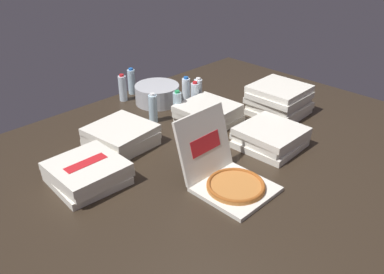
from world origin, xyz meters
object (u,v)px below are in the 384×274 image
(pizza_stack_center_far, at_px, (87,173))
(water_bottle_6, at_px, (132,82))
(water_bottle_3, at_px, (153,108))
(ice_bucket, at_px, (157,94))
(pizza_stack_center_near, at_px, (279,100))
(pizza_stack_right_mid, at_px, (270,137))
(water_bottle_5, at_px, (177,106))
(water_bottle_1, at_px, (198,92))
(water_bottle_0, at_px, (186,91))
(open_pizza_box, at_px, (227,175))
(pizza_stack_left_near, at_px, (208,113))
(water_bottle_2, at_px, (123,88))
(water_bottle_4, at_px, (195,96))
(pizza_stack_right_near, at_px, (121,136))

(pizza_stack_center_far, height_order, water_bottle_6, water_bottle_6)
(pizza_stack_center_far, relative_size, water_bottle_3, 1.78)
(ice_bucket, bearing_deg, pizza_stack_center_near, -57.35)
(pizza_stack_right_mid, height_order, ice_bucket, ice_bucket)
(water_bottle_5, bearing_deg, ice_bucket, 74.82)
(water_bottle_1, xyz_separation_m, water_bottle_3, (-0.43, 0.01, 0.00))
(pizza_stack_center_far, height_order, pizza_stack_right_mid, pizza_stack_center_far)
(pizza_stack_center_near, distance_m, water_bottle_0, 0.69)
(water_bottle_0, distance_m, water_bottle_1, 0.09)
(water_bottle_1, relative_size, water_bottle_5, 1.00)
(water_bottle_1, bearing_deg, open_pizza_box, -127.75)
(open_pizza_box, height_order, pizza_stack_left_near, open_pizza_box)
(water_bottle_1, xyz_separation_m, water_bottle_2, (-0.35, 0.46, 0.00))
(pizza_stack_left_near, bearing_deg, water_bottle_3, 135.09)
(water_bottle_2, bearing_deg, water_bottle_0, -51.47)
(water_bottle_2, bearing_deg, open_pizza_box, -102.92)
(water_bottle_5, bearing_deg, water_bottle_4, 9.21)
(water_bottle_3, distance_m, water_bottle_5, 0.17)
(pizza_stack_center_far, distance_m, pizza_stack_right_mid, 1.11)
(ice_bucket, relative_size, water_bottle_1, 1.58)
(water_bottle_0, height_order, water_bottle_5, same)
(pizza_stack_center_near, bearing_deg, water_bottle_6, 116.20)
(open_pizza_box, bearing_deg, water_bottle_3, 75.37)
(open_pizza_box, relative_size, pizza_stack_center_far, 1.23)
(water_bottle_6, bearing_deg, pizza_stack_left_near, -85.58)
(pizza_stack_center_near, xyz_separation_m, ice_bucket, (-0.49, 0.76, -0.03))
(pizza_stack_right_mid, distance_m, water_bottle_1, 0.77)
(pizza_stack_left_near, xyz_separation_m, water_bottle_4, (0.09, 0.22, 0.04))
(pizza_stack_right_mid, relative_size, water_bottle_6, 1.79)
(pizza_stack_center_far, height_order, water_bottle_2, water_bottle_2)
(pizza_stack_center_near, distance_m, ice_bucket, 0.91)
(pizza_stack_left_near, bearing_deg, pizza_stack_center_far, -177.59)
(water_bottle_1, distance_m, water_bottle_5, 0.29)
(pizza_stack_center_far, distance_m, water_bottle_2, 1.10)
(water_bottle_0, bearing_deg, pizza_stack_right_mid, -96.14)
(water_bottle_5, bearing_deg, water_bottle_0, 32.94)
(open_pizza_box, xyz_separation_m, pizza_stack_left_near, (0.49, 0.59, -0.01))
(pizza_stack_left_near, xyz_separation_m, water_bottle_3, (-0.27, 0.27, 0.04))
(pizza_stack_right_near, relative_size, water_bottle_0, 1.85)
(pizza_stack_left_near, relative_size, water_bottle_4, 1.82)
(open_pizza_box, height_order, water_bottle_6, open_pizza_box)
(pizza_stack_center_near, bearing_deg, open_pizza_box, -161.16)
(pizza_stack_center_near, height_order, water_bottle_5, water_bottle_5)
(water_bottle_0, relative_size, water_bottle_5, 1.00)
(water_bottle_0, bearing_deg, water_bottle_1, -58.69)
(pizza_stack_left_near, height_order, water_bottle_2, water_bottle_2)
(pizza_stack_center_near, bearing_deg, water_bottle_4, 127.15)
(pizza_stack_right_near, height_order, ice_bucket, ice_bucket)
(pizza_stack_right_mid, bearing_deg, water_bottle_5, 101.66)
(open_pizza_box, height_order, pizza_stack_center_far, open_pizza_box)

